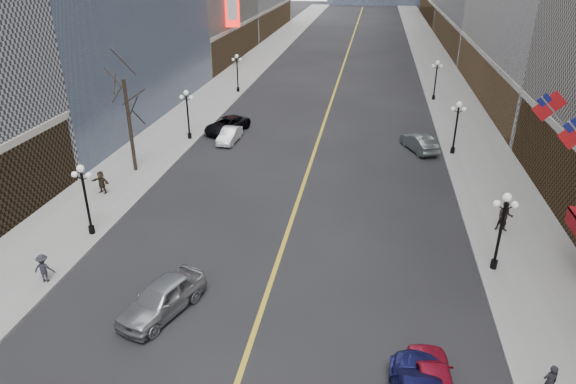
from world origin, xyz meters
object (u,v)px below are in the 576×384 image
(car_nb_far, at_px, (227,125))
(car_sb_mid, at_px, (433,380))
(streetlamp_east_2, at_px, (457,122))
(car_nb_mid, at_px, (230,135))
(streetlamp_east_1, at_px, (502,224))
(car_nb_near, at_px, (162,298))
(streetlamp_west_3, at_px, (237,69))
(ped_ne_corner, at_px, (550,382))
(streetlamp_east_3, at_px, (436,76))
(streetlamp_west_2, at_px, (187,110))
(streetlamp_west_1, at_px, (85,193))
(car_sb_far, at_px, (419,143))

(car_nb_far, bearing_deg, car_sb_mid, -38.13)
(streetlamp_east_2, relative_size, car_nb_far, 0.88)
(car_nb_mid, distance_m, car_nb_far, 2.95)
(streetlamp_east_1, bearing_deg, car_nb_near, -158.83)
(streetlamp_west_3, height_order, ped_ne_corner, streetlamp_west_3)
(streetlamp_east_3, xyz_separation_m, streetlamp_west_3, (-23.60, 0.00, 0.00))
(car_nb_near, bearing_deg, streetlamp_west_2, 126.45)
(streetlamp_east_1, relative_size, car_sb_mid, 1.06)
(car_nb_near, bearing_deg, streetlamp_west_3, 119.69)
(streetlamp_west_3, bearing_deg, streetlamp_east_2, -37.33)
(streetlamp_east_2, xyz_separation_m, car_sb_mid, (-4.12, -27.49, -2.18))
(streetlamp_east_2, distance_m, car_nb_far, 21.10)
(streetlamp_west_2, xyz_separation_m, streetlamp_west_3, (0.00, 18.00, 0.00))
(car_nb_mid, xyz_separation_m, car_sb_mid, (15.66, -27.54, 0.07))
(streetlamp_east_3, height_order, car_nb_mid, streetlamp_east_3)
(streetlamp_west_1, xyz_separation_m, car_sb_mid, (19.48, -9.49, -2.18))
(car_nb_near, distance_m, car_sb_far, 28.39)
(streetlamp_west_3, relative_size, car_nb_far, 0.88)
(streetlamp_east_1, bearing_deg, streetlamp_east_2, 90.00)
(streetlamp_east_1, relative_size, streetlamp_west_2, 1.00)
(streetlamp_east_2, height_order, car_nb_far, streetlamp_east_2)
(car_nb_near, bearing_deg, streetlamp_east_2, 76.09)
(streetlamp_east_3, xyz_separation_m, ped_ne_corner, (0.21, -45.15, -1.93))
(streetlamp_east_2, xyz_separation_m, streetlamp_west_1, (-23.60, -18.00, 0.00))
(streetlamp_east_2, distance_m, ped_ne_corner, 27.22)
(streetlamp_east_1, distance_m, streetlamp_east_3, 36.00)
(streetlamp_east_1, bearing_deg, ped_ne_corner, -88.67)
(car_nb_mid, height_order, car_nb_far, car_nb_far)
(streetlamp_east_2, height_order, streetlamp_west_2, same)
(streetlamp_west_2, xyz_separation_m, car_nb_mid, (3.82, 0.05, -2.25))
(streetlamp_west_3, xyz_separation_m, car_sb_far, (20.80, -17.48, -2.16))
(ped_ne_corner, bearing_deg, streetlamp_east_2, -105.22)
(streetlamp_west_3, height_order, car_nb_mid, streetlamp_west_3)
(car_sb_mid, height_order, car_sb_far, car_sb_far)
(ped_ne_corner, bearing_deg, streetlamp_west_2, -64.42)
(streetlamp_west_2, height_order, streetlamp_west_3, same)
(streetlamp_west_2, relative_size, car_nb_near, 0.91)
(streetlamp_west_1, bearing_deg, car_sb_far, 41.68)
(ped_ne_corner, bearing_deg, streetlamp_west_1, -36.69)
(streetlamp_east_2, xyz_separation_m, ped_ne_corner, (0.21, -27.15, -1.93))
(ped_ne_corner, bearing_deg, car_nb_mid, -69.34)
(streetlamp_west_2, relative_size, car_nb_far, 0.88)
(streetlamp_east_3, distance_m, ped_ne_corner, 45.19)
(streetlamp_west_1, height_order, car_nb_far, streetlamp_west_1)
(streetlamp_east_2, distance_m, streetlamp_east_3, 18.00)
(streetlamp_west_3, relative_size, car_sb_far, 1.00)
(streetlamp_east_2, bearing_deg, streetlamp_west_3, 142.67)
(car_nb_mid, bearing_deg, streetlamp_east_3, 44.51)
(streetlamp_west_1, bearing_deg, streetlamp_west_3, 90.00)
(streetlamp_east_2, bearing_deg, streetlamp_west_2, 180.00)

